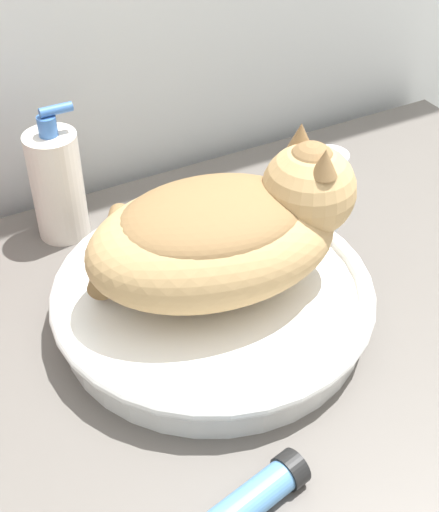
# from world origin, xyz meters

# --- Properties ---
(sink_basin) EXTENTS (0.36, 0.36, 0.05)m
(sink_basin) POSITION_xyz_m (0.01, 0.32, 0.88)
(sink_basin) COLOR silver
(sink_basin) RESTS_ON vanity_counter
(cat) EXTENTS (0.31, 0.27, 0.17)m
(cat) POSITION_xyz_m (0.03, 0.32, 0.98)
(cat) COLOR tan
(cat) RESTS_ON sink_basin
(faucet) EXTENTS (0.14, 0.08, 0.14)m
(faucet) POSITION_xyz_m (0.22, 0.40, 0.92)
(faucet) COLOR silver
(faucet) RESTS_ON vanity_counter
(soap_pump_bottle) EXTENTS (0.07, 0.07, 0.18)m
(soap_pump_bottle) POSITION_xyz_m (-0.08, 0.56, 0.93)
(soap_pump_bottle) COLOR silver
(soap_pump_bottle) RESTS_ON vanity_counter
(cream_tube) EXTENTS (0.16, 0.06, 0.04)m
(cream_tube) POSITION_xyz_m (-0.09, 0.08, 0.87)
(cream_tube) COLOR #4C7FB2
(cream_tube) RESTS_ON vanity_counter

